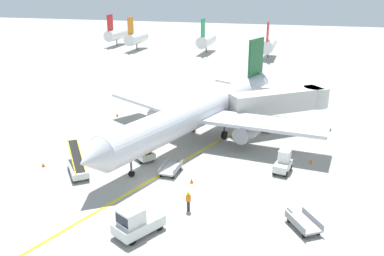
{
  "coord_description": "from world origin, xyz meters",
  "views": [
    {
      "loc": [
        11.53,
        -32.23,
        17.36
      ],
      "look_at": [
        0.29,
        8.2,
        2.5
      ],
      "focal_mm": 38.92,
      "sensor_mm": 36.0,
      "label": 1
    }
  ],
  "objects_px": {
    "safety_cone_nose_right": "(311,161)",
    "safety_cone_wingtip_right": "(43,165)",
    "pushback_tug": "(136,222)",
    "ground_crew_marshaller": "(188,201)",
    "safety_cone_wingtip_left": "(117,115)",
    "baggage_tug_near_wing": "(283,163)",
    "belt_loader_forward_hold": "(140,150)",
    "airliner": "(202,111)",
    "safety_cone_nose_left": "(192,181)",
    "jet_bridge": "(286,100)",
    "baggage_cart_loaded": "(171,169)",
    "baggage_cart_empty_trailing": "(303,223)",
    "belt_loader_aft_hold": "(78,167)"
  },
  "relations": [
    {
      "from": "safety_cone_nose_left",
      "to": "safety_cone_nose_right",
      "type": "relative_size",
      "value": 1.0
    },
    {
      "from": "belt_loader_forward_hold",
      "to": "ground_crew_marshaller",
      "type": "relative_size",
      "value": 2.74
    },
    {
      "from": "safety_cone_wingtip_right",
      "to": "pushback_tug",
      "type": "bearing_deg",
      "value": -31.79
    },
    {
      "from": "airliner",
      "to": "baggage_cart_empty_trailing",
      "type": "height_order",
      "value": "airliner"
    },
    {
      "from": "safety_cone_wingtip_right",
      "to": "baggage_cart_empty_trailing",
      "type": "bearing_deg",
      "value": -9.82
    },
    {
      "from": "baggage_cart_loaded",
      "to": "safety_cone_nose_left",
      "type": "height_order",
      "value": "baggage_cart_loaded"
    },
    {
      "from": "safety_cone_nose_left",
      "to": "ground_crew_marshaller",
      "type": "bearing_deg",
      "value": -77.33
    },
    {
      "from": "belt_loader_forward_hold",
      "to": "safety_cone_wingtip_right",
      "type": "relative_size",
      "value": 10.59
    },
    {
      "from": "baggage_tug_near_wing",
      "to": "safety_cone_nose_right",
      "type": "relative_size",
      "value": 5.95
    },
    {
      "from": "pushback_tug",
      "to": "safety_cone_nose_right",
      "type": "bearing_deg",
      "value": 53.36
    },
    {
      "from": "belt_loader_forward_hold",
      "to": "ground_crew_marshaller",
      "type": "distance_m",
      "value": 11.87
    },
    {
      "from": "safety_cone_nose_left",
      "to": "safety_cone_wingtip_left",
      "type": "distance_m",
      "value": 22.09
    },
    {
      "from": "baggage_tug_near_wing",
      "to": "ground_crew_marshaller",
      "type": "distance_m",
      "value": 11.59
    },
    {
      "from": "pushback_tug",
      "to": "belt_loader_aft_hold",
      "type": "xyz_separation_m",
      "value": [
        -9.2,
        7.75,
        -0.22
      ]
    },
    {
      "from": "belt_loader_forward_hold",
      "to": "belt_loader_aft_hold",
      "type": "xyz_separation_m",
      "value": [
        -4.12,
        -5.31,
        0.0
      ]
    },
    {
      "from": "ground_crew_marshaller",
      "to": "safety_cone_wingtip_left",
      "type": "height_order",
      "value": "ground_crew_marshaller"
    },
    {
      "from": "safety_cone_nose_left",
      "to": "safety_cone_wingtip_left",
      "type": "xyz_separation_m",
      "value": [
        -14.99,
        16.22,
        0.0
      ]
    },
    {
      "from": "belt_loader_forward_hold",
      "to": "safety_cone_nose_left",
      "type": "height_order",
      "value": "belt_loader_forward_hold"
    },
    {
      "from": "safety_cone_nose_right",
      "to": "safety_cone_wingtip_left",
      "type": "bearing_deg",
      "value": 160.95
    },
    {
      "from": "safety_cone_nose_right",
      "to": "safety_cone_wingtip_right",
      "type": "relative_size",
      "value": 1.0
    },
    {
      "from": "belt_loader_forward_hold",
      "to": "airliner",
      "type": "bearing_deg",
      "value": 55.36
    },
    {
      "from": "pushback_tug",
      "to": "belt_loader_forward_hold",
      "type": "relative_size",
      "value": 0.87
    },
    {
      "from": "pushback_tug",
      "to": "ground_crew_marshaller",
      "type": "relative_size",
      "value": 2.39
    },
    {
      "from": "safety_cone_nose_right",
      "to": "safety_cone_wingtip_left",
      "type": "relative_size",
      "value": 1.0
    },
    {
      "from": "baggage_cart_empty_trailing",
      "to": "safety_cone_nose_right",
      "type": "distance_m",
      "value": 12.33
    },
    {
      "from": "pushback_tug",
      "to": "safety_cone_nose_right",
      "type": "height_order",
      "value": "pushback_tug"
    },
    {
      "from": "jet_bridge",
      "to": "safety_cone_nose_right",
      "type": "height_order",
      "value": "jet_bridge"
    },
    {
      "from": "airliner",
      "to": "safety_cone_wingtip_right",
      "type": "xyz_separation_m",
      "value": [
        -13.17,
        -11.73,
        -3.2
      ]
    },
    {
      "from": "airliner",
      "to": "baggage_cart_loaded",
      "type": "relative_size",
      "value": 9.07
    },
    {
      "from": "baggage_tug_near_wing",
      "to": "belt_loader_forward_hold",
      "type": "xyz_separation_m",
      "value": [
        -14.57,
        -0.48,
        -0.15
      ]
    },
    {
      "from": "airliner",
      "to": "baggage_cart_empty_trailing",
      "type": "relative_size",
      "value": 9.59
    },
    {
      "from": "airliner",
      "to": "ground_crew_marshaller",
      "type": "xyz_separation_m",
      "value": [
        2.98,
        -15.93,
        -2.51
      ]
    },
    {
      "from": "jet_bridge",
      "to": "safety_cone_nose_left",
      "type": "bearing_deg",
      "value": -112.05
    },
    {
      "from": "jet_bridge",
      "to": "baggage_cart_empty_trailing",
      "type": "height_order",
      "value": "jet_bridge"
    },
    {
      "from": "ground_crew_marshaller",
      "to": "baggage_cart_empty_trailing",
      "type": "bearing_deg",
      "value": -0.86
    },
    {
      "from": "jet_bridge",
      "to": "baggage_cart_loaded",
      "type": "distance_m",
      "value": 19.09
    },
    {
      "from": "baggage_cart_loaded",
      "to": "safety_cone_wingtip_left",
      "type": "height_order",
      "value": "baggage_cart_loaded"
    },
    {
      "from": "baggage_cart_empty_trailing",
      "to": "safety_cone_wingtip_right",
      "type": "distance_m",
      "value": 25.42
    },
    {
      "from": "baggage_cart_empty_trailing",
      "to": "jet_bridge",
      "type": "bearing_deg",
      "value": 97.08
    },
    {
      "from": "jet_bridge",
      "to": "baggage_tug_near_wing",
      "type": "xyz_separation_m",
      "value": [
        0.67,
        -13.01,
        -2.62
      ]
    },
    {
      "from": "safety_cone_nose_left",
      "to": "safety_cone_wingtip_left",
      "type": "bearing_deg",
      "value": 132.76
    },
    {
      "from": "airliner",
      "to": "ground_crew_marshaller",
      "type": "bearing_deg",
      "value": -79.41
    },
    {
      "from": "jet_bridge",
      "to": "belt_loader_forward_hold",
      "type": "relative_size",
      "value": 2.51
    },
    {
      "from": "safety_cone_nose_left",
      "to": "safety_cone_nose_right",
      "type": "xyz_separation_m",
      "value": [
        10.46,
        7.43,
        0.0
      ]
    },
    {
      "from": "jet_bridge",
      "to": "safety_cone_nose_right",
      "type": "xyz_separation_m",
      "value": [
        3.29,
        -10.25,
        -3.32
      ]
    },
    {
      "from": "safety_cone_nose_right",
      "to": "safety_cone_wingtip_right",
      "type": "bearing_deg",
      "value": -162.65
    },
    {
      "from": "ground_crew_marshaller",
      "to": "safety_cone_wingtip_left",
      "type": "bearing_deg",
      "value": 127.46
    },
    {
      "from": "pushback_tug",
      "to": "safety_cone_wingtip_left",
      "type": "bearing_deg",
      "value": 117.99
    },
    {
      "from": "baggage_tug_near_wing",
      "to": "belt_loader_forward_hold",
      "type": "bearing_deg",
      "value": -178.12
    },
    {
      "from": "airliner",
      "to": "jet_bridge",
      "type": "relative_size",
      "value": 2.93
    }
  ]
}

